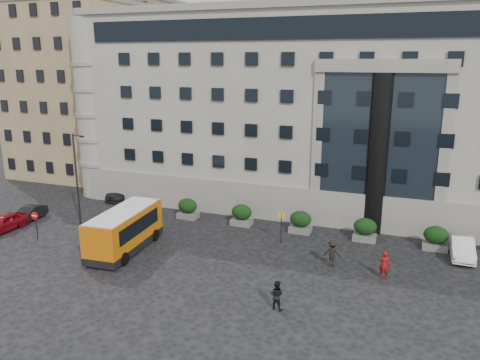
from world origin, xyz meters
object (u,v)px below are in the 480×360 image
at_px(hedge_b, 242,215).
at_px(parked_car_a, 3,223).
at_px(hedge_e, 436,238).
at_px(hedge_d, 365,229).
at_px(bus_stop_sign, 281,222).
at_px(white_taxi, 462,247).
at_px(parked_car_b, 29,214).
at_px(parked_car_c, 125,191).
at_px(hedge_a, 188,208).
at_px(street_lamp, 77,176).
at_px(pedestrian_a, 384,264).
at_px(red_truck, 125,172).
at_px(minibus, 125,229).
at_px(no_entry_sign, 35,220).
at_px(pedestrian_b, 277,295).
at_px(pedestrian_c, 332,253).
at_px(parked_car_d, 146,187).
at_px(hedge_c, 301,222).

xyz_separation_m(hedge_b, parked_car_a, (-18.20, -8.32, -0.20)).
xyz_separation_m(hedge_e, parked_car_a, (-33.80, -8.32, -0.20)).
bearing_deg(hedge_d, bus_stop_sign, -155.34).
distance_m(bus_stop_sign, white_taxi, 13.26).
bearing_deg(parked_car_b, parked_car_c, 58.87).
relative_size(hedge_a, parked_car_b, 0.48).
bearing_deg(street_lamp, white_taxi, 7.47).
height_order(white_taxi, pedestrian_a, pedestrian_a).
xyz_separation_m(red_truck, pedestrian_a, (29.09, -13.91, -0.70)).
height_order(minibus, red_truck, red_truck).
relative_size(minibus, red_truck, 1.21).
distance_m(hedge_b, parked_car_b, 19.03).
bearing_deg(hedge_e, no_entry_sign, -163.48).
bearing_deg(pedestrian_b, white_taxi, -123.05).
bearing_deg(hedge_a, white_taxi, -2.03).
distance_m(minibus, red_truck, 19.04).
bearing_deg(pedestrian_a, hedge_a, -20.84).
xyz_separation_m(pedestrian_a, pedestrian_b, (-5.53, -6.31, -0.05)).
bearing_deg(red_truck, bus_stop_sign, -37.36).
height_order(hedge_a, red_truck, red_truck).
bearing_deg(bus_stop_sign, hedge_b, 146.93).
relative_size(hedge_a, white_taxi, 0.42).
bearing_deg(pedestrian_c, pedestrian_a, 169.19).
distance_m(street_lamp, parked_car_c, 9.08).
relative_size(red_truck, pedestrian_c, 3.32).
distance_m(parked_car_a, white_taxi, 36.35).
height_order(parked_car_c, white_taxi, parked_car_c).
distance_m(hedge_e, bus_stop_sign, 11.67).
relative_size(bus_stop_sign, parked_car_b, 0.66).
height_order(hedge_a, pedestrian_c, pedestrian_c).
distance_m(street_lamp, pedestrian_c, 22.18).
relative_size(white_taxi, pedestrian_a, 2.37).
height_order(street_lamp, pedestrian_b, street_lamp).
distance_m(parked_car_c, parked_car_d, 2.59).
bearing_deg(hedge_e, pedestrian_b, -125.26).
distance_m(parked_car_b, pedestrian_b, 25.89).
bearing_deg(street_lamp, red_truck, 106.55).
bearing_deg(pedestrian_a, no_entry_sign, 4.45).
distance_m(minibus, pedestrian_a, 18.70).
distance_m(hedge_b, no_entry_sign, 16.74).
height_order(hedge_c, parked_car_b, hedge_c).
height_order(hedge_d, red_truck, red_truck).
bearing_deg(pedestrian_b, bus_stop_sign, -66.91).
distance_m(minibus, parked_car_c, 14.06).
bearing_deg(white_taxi, pedestrian_a, -134.07).
bearing_deg(no_entry_sign, hedge_a, 44.48).
distance_m(hedge_c, pedestrian_b, 12.64).
xyz_separation_m(hedge_b, street_lamp, (-13.14, -4.80, 3.44)).
distance_m(parked_car_d, white_taxi, 31.24).
distance_m(hedge_e, parked_car_b, 34.25).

